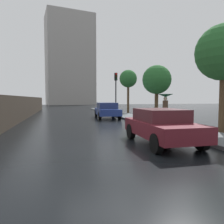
{
  "coord_description": "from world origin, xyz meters",
  "views": [
    {
      "loc": [
        -1.36,
        -7.03,
        1.76
      ],
      "look_at": [
        1.76,
        5.34,
        0.96
      ],
      "focal_mm": 33.47,
      "sensor_mm": 36.0,
      "label": 1
    }
  ],
  "objects_px": {
    "street_tree_mid": "(224,53)",
    "street_tree_far": "(157,80)",
    "pedestrian_with_umbrella_near": "(165,101)",
    "traffic_light": "(116,86)",
    "car_maroon_near_kerb": "(161,125)",
    "street_tree_near": "(128,79)",
    "car_blue_mid_road": "(107,110)"
  },
  "relations": [
    {
      "from": "street_tree_mid",
      "to": "street_tree_far",
      "type": "xyz_separation_m",
      "value": [
        0.46,
        8.24,
        -0.59
      ]
    },
    {
      "from": "pedestrian_with_umbrella_near",
      "to": "street_tree_mid",
      "type": "bearing_deg",
      "value": 122.17
    },
    {
      "from": "traffic_light",
      "to": "car_maroon_near_kerb",
      "type": "bearing_deg",
      "value": -97.38
    },
    {
      "from": "street_tree_near",
      "to": "street_tree_far",
      "type": "distance_m",
      "value": 8.04
    },
    {
      "from": "car_maroon_near_kerb",
      "to": "street_tree_mid",
      "type": "xyz_separation_m",
      "value": [
        4.05,
        1.37,
        3.29
      ]
    },
    {
      "from": "car_maroon_near_kerb",
      "to": "pedestrian_with_umbrella_near",
      "type": "height_order",
      "value": "pedestrian_with_umbrella_near"
    },
    {
      "from": "pedestrian_with_umbrella_near",
      "to": "street_tree_far",
      "type": "xyz_separation_m",
      "value": [
        1.94,
        5.17,
        1.81
      ]
    },
    {
      "from": "car_maroon_near_kerb",
      "to": "street_tree_mid",
      "type": "relative_size",
      "value": 0.73
    },
    {
      "from": "car_maroon_near_kerb",
      "to": "street_tree_mid",
      "type": "bearing_deg",
      "value": 19.69
    },
    {
      "from": "traffic_light",
      "to": "street_tree_far",
      "type": "xyz_separation_m",
      "value": [
        2.83,
        -3.31,
        0.35
      ]
    },
    {
      "from": "traffic_light",
      "to": "street_tree_far",
      "type": "distance_m",
      "value": 4.37
    },
    {
      "from": "car_maroon_near_kerb",
      "to": "traffic_light",
      "type": "distance_m",
      "value": 13.24
    },
    {
      "from": "car_blue_mid_road",
      "to": "traffic_light",
      "type": "bearing_deg",
      "value": 56.9
    },
    {
      "from": "car_blue_mid_road",
      "to": "traffic_light",
      "type": "height_order",
      "value": "traffic_light"
    },
    {
      "from": "car_blue_mid_road",
      "to": "street_tree_near",
      "type": "height_order",
      "value": "street_tree_near"
    },
    {
      "from": "car_blue_mid_road",
      "to": "street_tree_mid",
      "type": "relative_size",
      "value": 0.84
    },
    {
      "from": "car_blue_mid_road",
      "to": "pedestrian_with_umbrella_near",
      "type": "xyz_separation_m",
      "value": [
        2.21,
        -6.73,
        0.87
      ]
    },
    {
      "from": "street_tree_near",
      "to": "street_tree_far",
      "type": "height_order",
      "value": "street_tree_near"
    },
    {
      "from": "pedestrian_with_umbrella_near",
      "to": "street_tree_near",
      "type": "height_order",
      "value": "street_tree_near"
    },
    {
      "from": "street_tree_mid",
      "to": "street_tree_far",
      "type": "distance_m",
      "value": 8.28
    },
    {
      "from": "street_tree_near",
      "to": "traffic_light",
      "type": "bearing_deg",
      "value": -121.51
    },
    {
      "from": "car_maroon_near_kerb",
      "to": "traffic_light",
      "type": "bearing_deg",
      "value": 83.67
    },
    {
      "from": "car_maroon_near_kerb",
      "to": "street_tree_near",
      "type": "bearing_deg",
      "value": 76.56
    },
    {
      "from": "pedestrian_with_umbrella_near",
      "to": "street_tree_near",
      "type": "bearing_deg",
      "value": -92.14
    },
    {
      "from": "car_maroon_near_kerb",
      "to": "traffic_light",
      "type": "relative_size",
      "value": 0.94
    },
    {
      "from": "car_blue_mid_road",
      "to": "street_tree_far",
      "type": "height_order",
      "value": "street_tree_far"
    },
    {
      "from": "street_tree_near",
      "to": "street_tree_far",
      "type": "relative_size",
      "value": 1.14
    },
    {
      "from": "car_blue_mid_road",
      "to": "traffic_light",
      "type": "xyz_separation_m",
      "value": [
        1.32,
        1.75,
        2.32
      ]
    },
    {
      "from": "pedestrian_with_umbrella_near",
      "to": "street_tree_mid",
      "type": "relative_size",
      "value": 0.35
    },
    {
      "from": "traffic_light",
      "to": "street_tree_near",
      "type": "relative_size",
      "value": 0.78
    },
    {
      "from": "car_blue_mid_road",
      "to": "pedestrian_with_umbrella_near",
      "type": "distance_m",
      "value": 7.14
    },
    {
      "from": "pedestrian_with_umbrella_near",
      "to": "car_maroon_near_kerb",
      "type": "bearing_deg",
      "value": 66.37
    }
  ]
}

